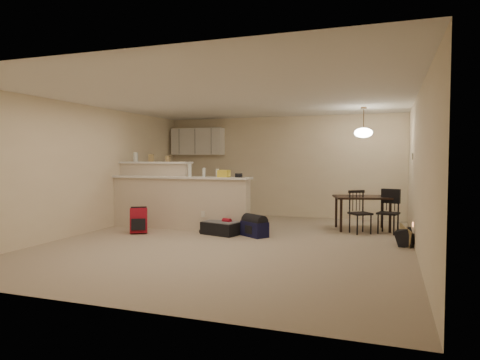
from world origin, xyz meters
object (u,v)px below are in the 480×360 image
at_px(dining_chair_far, 388,212).
at_px(suitcase, 221,228).
at_px(dining_table, 362,200).
at_px(pendant_lamp, 363,132).
at_px(navy_duffel, 255,229).
at_px(black_daypack, 405,238).
at_px(red_backpack, 139,221).
at_px(dining_chair_near, 360,212).

xyz_separation_m(dining_chair_far, suitcase, (-3.03, -1.15, -0.30)).
bearing_deg(dining_chair_far, dining_table, 166.56).
xyz_separation_m(pendant_lamp, dining_chair_far, (0.50, -0.28, -1.57)).
height_order(dining_chair_far, suitcase, dining_chair_far).
relative_size(dining_table, pendant_lamp, 2.04).
bearing_deg(pendant_lamp, dining_table, -135.00).
bearing_deg(navy_duffel, black_daypack, 34.18).
xyz_separation_m(pendant_lamp, black_daypack, (0.77, -1.43, -1.85)).
xyz_separation_m(dining_table, navy_duffel, (-1.86, -1.43, -0.46)).
bearing_deg(pendant_lamp, red_backpack, -155.58).
relative_size(suitcase, navy_duffel, 1.34).
bearing_deg(navy_duffel, dining_table, 71.83).
distance_m(dining_chair_far, red_backpack, 4.86).
bearing_deg(dining_chair_far, red_backpack, -145.02).
bearing_deg(suitcase, pendant_lamp, 45.19).
distance_m(pendant_lamp, red_backpack, 4.83).
xyz_separation_m(dining_table, red_backpack, (-4.10, -1.86, -0.36)).
xyz_separation_m(dining_chair_near, black_daypack, (0.78, -0.98, -0.28)).
xyz_separation_m(pendant_lamp, dining_chair_near, (-0.01, -0.46, -1.57)).
bearing_deg(suitcase, dining_table, 45.19).
xyz_separation_m(pendant_lamp, navy_duffel, (-1.86, -1.43, -1.85)).
bearing_deg(suitcase, dining_chair_near, 36.86).
relative_size(dining_chair_far, black_daypack, 2.66).
bearing_deg(pendant_lamp, suitcase, -150.44).
xyz_separation_m(dining_chair_near, navy_duffel, (-1.85, -0.98, -0.28)).
height_order(suitcase, black_daypack, black_daypack).
xyz_separation_m(dining_chair_far, red_backpack, (-4.60, -1.57, -0.18)).
distance_m(suitcase, red_backpack, 1.63).
relative_size(dining_chair_far, navy_duffel, 1.62).
distance_m(dining_chair_far, suitcase, 3.25).
height_order(suitcase, navy_duffel, navy_duffel).
bearing_deg(black_daypack, suitcase, 102.01).
height_order(navy_duffel, black_daypack, navy_duffel).
relative_size(dining_chair_near, red_backpack, 1.71).
xyz_separation_m(suitcase, red_backpack, (-1.57, -0.43, 0.13)).
relative_size(dining_chair_near, dining_chair_far, 0.99).
bearing_deg(dining_chair_far, dining_chair_near, -145.56).
xyz_separation_m(dining_chair_far, black_daypack, (0.27, -1.15, -0.28)).
height_order(dining_chair_far, navy_duffel, dining_chair_far).
height_order(dining_chair_near, navy_duffel, dining_chair_near).
distance_m(dining_table, pendant_lamp, 1.38).
height_order(pendant_lamp, dining_chair_near, pendant_lamp).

